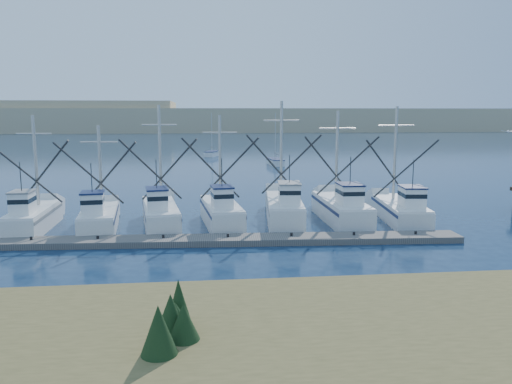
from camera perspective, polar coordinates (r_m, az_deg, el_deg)
The scene contains 8 objects.
ground at distance 25.85m, azimuth 10.84°, elevation -9.30°, with size 500.00×500.00×0.00m, color #0D203B.
shore_bank at distance 15.29m, azimuth -8.34°, elevation -19.39°, with size 40.00×10.00×1.60m, color #4C422D.
floating_dock at distance 31.38m, azimuth -3.23°, elevation -5.50°, with size 29.47×1.96×0.39m, color slate.
dune_ridge at distance 233.58m, azimuth -4.35°, elevation 8.24°, with size 360.00×60.00×10.00m, color tan.
trawler_fleet at distance 36.15m, azimuth -2.00°, elevation -2.28°, with size 29.43×8.83×8.94m.
sailboat_near at distance 78.32m, azimuth 2.23°, elevation 3.47°, with size 2.13×5.51×8.10m.
sailboat_far at distance 94.47m, azimuth -5.05°, elevation 4.39°, with size 3.14×5.08×8.10m.
flying_gull at distance 40.13m, azimuth 26.88°, elevation 6.20°, with size 1.07×0.19×0.19m.
Camera 1 is at (-7.33, -23.45, 8.05)m, focal length 35.00 mm.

